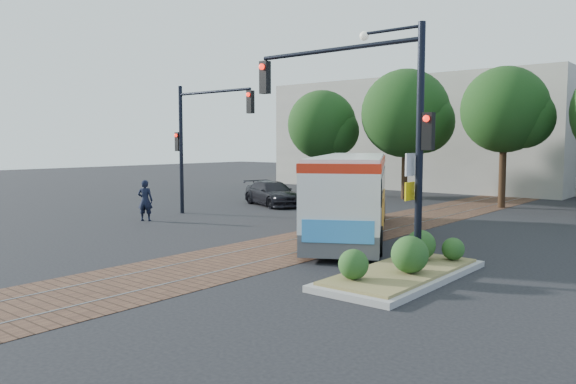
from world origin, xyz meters
The scene contains 10 objects.
ground centered at (0.00, 0.00, 0.00)m, with size 120.00×120.00×0.00m, color black.
trackbed centered at (0.00, 4.00, 0.01)m, with size 3.60×40.00×0.02m.
tree_row centered at (1.21, 16.42, 4.85)m, with size 26.40×5.60×7.67m.
warehouses centered at (-0.53, 28.75, 3.81)m, with size 40.00×13.00×8.00m.
city_bus centered at (0.13, 3.90, 1.61)m, with size 7.23×10.52×2.89m.
traffic_island centered at (4.82, -0.90, 0.33)m, with size 2.20×5.20×1.13m.
signal_pole_main centered at (3.86, -0.81, 4.16)m, with size 5.49×0.46×6.00m.
signal_pole_left centered at (-8.37, 4.00, 3.86)m, with size 4.99×0.34×6.00m.
officer centered at (-8.63, 1.25, 0.88)m, with size 0.64×0.42×1.77m, color black.
parked_car centered at (-8.32, 9.23, 0.65)m, with size 1.82×4.47×1.30m, color black.
Camera 1 is at (11.27, -13.33, 3.34)m, focal length 35.00 mm.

